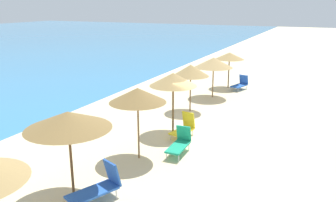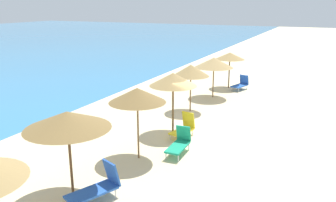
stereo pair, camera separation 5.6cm
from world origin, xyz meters
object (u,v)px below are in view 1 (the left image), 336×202
beach_umbrella_1 (68,120)px  beach_umbrella_5 (214,63)px  beach_umbrella_3 (173,80)px  lounge_chair_3 (99,186)px  beach_umbrella_4 (191,70)px  beach_umbrella_6 (229,56)px  beach_umbrella_2 (138,95)px  lounge_chair_4 (240,84)px  lounge_chair_0 (184,127)px  lounge_chair_1 (180,143)px

beach_umbrella_1 → beach_umbrella_5: bearing=-1.0°
beach_umbrella_3 → lounge_chair_3: size_ratio=1.61×
beach_umbrella_4 → lounge_chair_3: bearing=-175.2°
beach_umbrella_3 → beach_umbrella_6: beach_umbrella_3 is taller
beach_umbrella_4 → beach_umbrella_5: (3.38, -0.23, -0.06)m
beach_umbrella_2 → lounge_chair_4: (12.79, -0.90, -2.12)m
beach_umbrella_4 → lounge_chair_3: size_ratio=1.49×
beach_umbrella_1 → beach_umbrella_3: bearing=-4.6°
lounge_chair_0 → beach_umbrella_4: bearing=-61.5°
beach_umbrella_2 → beach_umbrella_3: 3.09m
beach_umbrella_2 → lounge_chair_0: beach_umbrella_2 is taller
lounge_chair_0 → lounge_chair_1: 1.88m
beach_umbrella_6 → lounge_chair_0: beach_umbrella_6 is taller
beach_umbrella_2 → beach_umbrella_4: 6.64m
beach_umbrella_6 → beach_umbrella_5: bearing=176.2°
beach_umbrella_3 → lounge_chair_4: size_ratio=1.86×
beach_umbrella_4 → lounge_chair_4: (6.18, -1.34, -1.89)m
lounge_chair_4 → beach_umbrella_1: bearing=101.8°
lounge_chair_0 → lounge_chair_1: bearing=118.2°
lounge_chair_3 → lounge_chair_0: bearing=-70.5°
beach_umbrella_6 → lounge_chair_4: beach_umbrella_6 is taller
lounge_chair_3 → lounge_chair_4: size_ratio=1.15×
lounge_chair_0 → beach_umbrella_3: bearing=-6.1°
beach_umbrella_5 → lounge_chair_0: beach_umbrella_5 is taller
lounge_chair_0 → beach_umbrella_2: bearing=87.6°
beach_umbrella_6 → beach_umbrella_3: bearing=-179.5°
lounge_chair_1 → lounge_chair_0: bearing=-75.4°
beach_umbrella_4 → beach_umbrella_5: size_ratio=1.02×
beach_umbrella_3 → beach_umbrella_4: (3.53, 0.52, -0.23)m
beach_umbrella_2 → beach_umbrella_4: beach_umbrella_2 is taller
beach_umbrella_4 → beach_umbrella_5: bearing=-3.8°
beach_umbrella_2 → lounge_chair_4: beach_umbrella_2 is taller
beach_umbrella_3 → beach_umbrella_5: size_ratio=1.11×
lounge_chair_0 → lounge_chair_4: (9.90, -0.19, -0.02)m
beach_umbrella_1 → beach_umbrella_5: beach_umbrella_1 is taller
beach_umbrella_1 → beach_umbrella_2: size_ratio=0.99×
beach_umbrella_2 → beach_umbrella_4: bearing=3.8°
beach_umbrella_3 → lounge_chair_1: size_ratio=1.91×
beach_umbrella_4 → lounge_chair_4: size_ratio=1.72×
beach_umbrella_6 → lounge_chair_4: 2.08m
lounge_chair_3 → beach_umbrella_3: bearing=-64.6°
beach_umbrella_2 → beach_umbrella_1: bearing=172.5°
lounge_chair_0 → lounge_chair_3: (-6.06, 0.33, 0.05)m
beach_umbrella_2 → beach_umbrella_6: bearing=0.1°
lounge_chair_1 → lounge_chair_4: (11.71, 0.36, -0.04)m
beach_umbrella_2 → lounge_chair_0: (2.89, -0.71, -2.10)m
beach_umbrella_3 → lounge_chair_4: bearing=-4.8°
beach_umbrella_2 → beach_umbrella_5: beach_umbrella_2 is taller
beach_umbrella_5 → lounge_chair_0: size_ratio=1.87×
beach_umbrella_3 → lounge_chair_4: 9.97m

